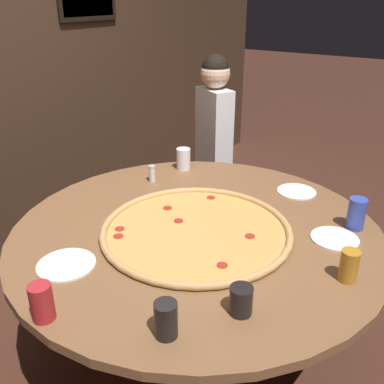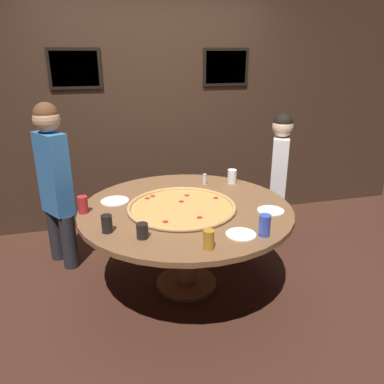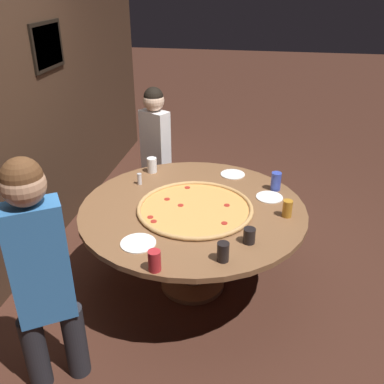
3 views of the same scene
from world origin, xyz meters
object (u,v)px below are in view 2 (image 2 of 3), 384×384
(dining_table, at_px, (186,220))
(diner_side_left, at_px, (279,172))
(white_plate_right_side, at_px, (115,201))
(condiment_shaker, at_px, (205,179))
(drink_cup_by_shaker, at_px, (265,225))
(white_plate_left_side, at_px, (271,211))
(white_plate_near_front, at_px, (241,234))
(drink_cup_front_edge, at_px, (209,240))
(drink_cup_beside_pizza, at_px, (83,205))
(diner_far_right, at_px, (54,177))
(giant_pizza, at_px, (182,207))
(drink_cup_near_right, at_px, (232,176))
(drink_cup_far_right, at_px, (142,231))
(drink_cup_far_left, at_px, (107,224))

(dining_table, height_order, diner_side_left, diner_side_left)
(white_plate_right_side, distance_m, condiment_shaker, 0.88)
(dining_table, bearing_deg, diner_side_left, 27.31)
(drink_cup_by_shaker, distance_m, white_plate_left_side, 0.44)
(white_plate_near_front, xyz_separation_m, condiment_shaker, (0.05, 1.07, 0.05))
(white_plate_right_side, height_order, white_plate_near_front, same)
(white_plate_right_side, bearing_deg, drink_cup_front_edge, -61.25)
(drink_cup_beside_pizza, bearing_deg, diner_far_right, 113.09)
(giant_pizza, distance_m, diner_side_left, 1.29)
(giant_pizza, bearing_deg, diner_side_left, 27.47)
(drink_cup_near_right, bearing_deg, white_plate_left_side, -84.90)
(drink_cup_far_right, xyz_separation_m, drink_cup_front_edge, (0.39, -0.25, 0.01))
(drink_cup_front_edge, height_order, drink_cup_near_right, drink_cup_near_right)
(drink_cup_far_right, relative_size, drink_cup_beside_pizza, 0.78)
(drink_cup_beside_pizza, distance_m, drink_cup_near_right, 1.41)
(white_plate_left_side, relative_size, diner_side_left, 0.16)
(diner_far_right, bearing_deg, white_plate_right_side, -162.09)
(white_plate_left_side, xyz_separation_m, diner_side_left, (0.48, 0.82, 0.03))
(drink_cup_far_left, bearing_deg, drink_cup_far_right, -33.19)
(drink_cup_near_right, relative_size, drink_cup_by_shaker, 0.88)
(white_plate_right_side, bearing_deg, dining_table, -25.94)
(giant_pizza, xyz_separation_m, diner_side_left, (1.14, 0.59, 0.02))
(giant_pizza, distance_m, drink_cup_far_left, 0.65)
(drink_cup_front_edge, height_order, white_plate_right_side, drink_cup_front_edge)
(drink_cup_beside_pizza, relative_size, white_plate_left_side, 0.63)
(drink_cup_by_shaker, height_order, condiment_shaker, drink_cup_by_shaker)
(drink_cup_far_right, bearing_deg, dining_table, 47.59)
(drink_cup_far_left, xyz_separation_m, white_plate_right_side, (0.08, 0.56, -0.06))
(white_plate_right_side, height_order, condiment_shaker, condiment_shaker)
(drink_cup_far_right, relative_size, white_plate_near_front, 0.50)
(dining_table, relative_size, diner_side_left, 1.25)
(drink_cup_front_edge, distance_m, white_plate_near_front, 0.30)
(drink_cup_far_right, xyz_separation_m, diner_side_left, (1.51, 1.01, -0.02))
(drink_cup_beside_pizza, bearing_deg, drink_cup_front_edge, -45.27)
(white_plate_near_front, height_order, diner_far_right, diner_far_right)
(drink_cup_far_left, bearing_deg, drink_cup_near_right, 32.50)
(giant_pizza, xyz_separation_m, white_plate_right_side, (-0.51, 0.29, -0.01))
(giant_pizza, bearing_deg, drink_cup_front_edge, -88.23)
(drink_cup_far_left, xyz_separation_m, diner_side_left, (1.73, 0.87, -0.03))
(drink_cup_far_right, xyz_separation_m, drink_cup_by_shaker, (0.80, -0.17, 0.02))
(diner_side_left, bearing_deg, drink_cup_far_left, -36.12)
(giant_pizza, relative_size, drink_cup_far_right, 8.36)
(drink_cup_far_left, height_order, diner_far_right, diner_far_right)
(white_plate_near_front, bearing_deg, drink_cup_far_left, 162.92)
(condiment_shaker, bearing_deg, white_plate_near_front, -92.87)
(drink_cup_far_right, height_order, condiment_shaker, drink_cup_far_right)
(drink_cup_beside_pizza, xyz_separation_m, condiment_shaker, (1.10, 0.41, -0.02))
(drink_cup_far_left, height_order, drink_cup_near_right, drink_cup_near_right)
(white_plate_right_side, bearing_deg, drink_cup_near_right, 10.07)
(drink_cup_far_left, distance_m, diner_side_left, 1.94)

